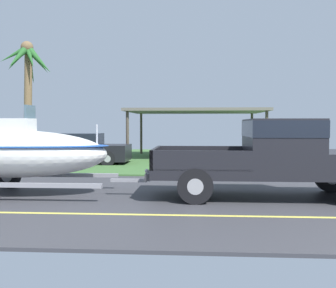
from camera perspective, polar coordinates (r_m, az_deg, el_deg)
name	(u,v)px	position (r m, az deg, el deg)	size (l,w,h in m)	color
ground	(254,165)	(18.11, 12.17, -2.91)	(36.00, 22.00, 0.11)	#38383D
pickup_truck_towing	(279,154)	(9.95, 15.61, -1.42)	(5.60, 2.09, 1.89)	black
boat_on_trailer	(9,153)	(10.82, -21.85, -1.23)	(6.28, 2.22, 2.25)	gray
parked_sedan_near	(75,149)	(18.19, -13.17, -0.73)	(4.70, 1.83, 1.38)	black
carport_awning	(196,112)	(20.97, 4.05, 4.61)	(6.96, 5.29, 2.55)	#4C4238
palm_tree_near_left	(28,73)	(22.24, -19.40, 9.58)	(3.19, 2.71, 6.09)	brown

